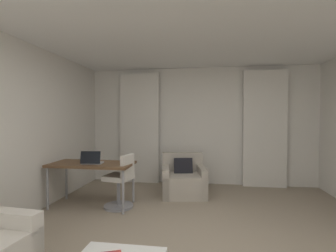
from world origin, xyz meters
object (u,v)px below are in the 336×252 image
object	(u,v)px
desk_chair	(121,184)
desk	(92,166)
armchair	(184,181)
laptop	(92,161)

from	to	relation	value
desk_chair	desk	bearing A→B (deg)	178.45
desk_chair	armchair	bearing A→B (deg)	41.98
armchair	desk_chair	bearing A→B (deg)	-138.02
desk	laptop	xyz separation A→B (m)	(0.04, -0.09, 0.11)
desk	armchair	bearing A→B (deg)	30.22
desk_chair	laptop	xyz separation A→B (m)	(-0.46, -0.07, 0.38)
laptop	desk	bearing A→B (deg)	114.75
desk	desk_chair	size ratio (longest dim) A/B	1.55
armchair	desk_chair	size ratio (longest dim) A/B	1.05
armchair	laptop	distance (m)	1.78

